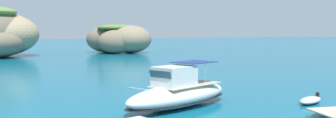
{
  "coord_description": "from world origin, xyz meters",
  "views": [
    {
      "loc": [
        -17.09,
        -12.08,
        4.98
      ],
      "look_at": [
        -1.55,
        19.66,
        2.33
      ],
      "focal_mm": 41.94,
      "sensor_mm": 36.0,
      "label": 1
    }
  ],
  "objects": [
    {
      "name": "dinghy_tender",
      "position": [
        3.09,
        7.22,
        0.22
      ],
      "size": [
        2.82,
        2.08,
        0.58
      ],
      "color": "#B2B2B2",
      "rests_on": "ground"
    },
    {
      "name": "islet_small",
      "position": [
        10.21,
        68.4,
        2.94
      ],
      "size": [
        15.55,
        16.38,
        6.18
      ],
      "color": "#9E8966",
      "rests_on": "ground"
    },
    {
      "name": "motorboat_white",
      "position": [
        -5.53,
        10.01,
        0.9
      ],
      "size": [
        9.42,
        5.84,
        2.83
      ],
      "color": "white",
      "rests_on": "ground"
    }
  ]
}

